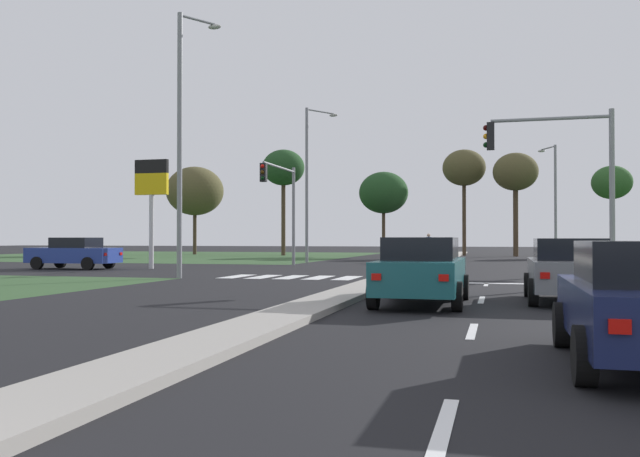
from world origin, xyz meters
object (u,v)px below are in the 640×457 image
object	(u,v)px
traffic_signal_near_right	(565,166)
treeline_near	(195,191)
treeline_sixth	(612,183)
car_grey_fifth	(569,270)
fuel_price_totem	(152,189)
treeline_third	(384,193)
car_maroon_third	(414,249)
car_teal_fourth	(422,270)
treeline_fourth	(464,168)
car_blue_second	(74,253)
street_lamp_third	(309,176)
pedestrian_at_median	(429,245)
traffic_signal_far_left	(283,195)
street_lamp_second	(183,132)
treeline_fifth	(515,173)
street_lamp_fourth	(554,195)
treeline_second	(283,169)

from	to	relation	value
traffic_signal_near_right	treeline_near	world-z (taller)	treeline_near
traffic_signal_near_right	treeline_sixth	distance (m)	38.20
car_grey_fifth	treeline_sixth	size ratio (longest dim) A/B	0.54
fuel_price_totem	treeline_third	world-z (taller)	treeline_third
car_maroon_third	car_teal_fourth	size ratio (longest dim) A/B	0.99
car_grey_fifth	fuel_price_totem	bearing A→B (deg)	143.44
treeline_fourth	car_blue_second	bearing A→B (deg)	-118.58
traffic_signal_near_right	street_lamp_third	world-z (taller)	street_lamp_third
treeline_sixth	fuel_price_totem	bearing A→B (deg)	-130.88
pedestrian_at_median	treeline_near	world-z (taller)	treeline_near
traffic_signal_far_left	treeline_near	distance (m)	30.66
street_lamp_third	pedestrian_at_median	xyz separation A→B (m)	(7.73, -0.59, -4.42)
traffic_signal_far_left	street_lamp_second	xyz separation A→B (m)	(-0.43, -11.39, 1.75)
car_maroon_third	treeline_fourth	world-z (taller)	treeline_fourth
car_grey_fifth	treeline_sixth	world-z (taller)	treeline_sixth
car_grey_fifth	treeline_near	size ratio (longest dim) A/B	0.49
street_lamp_third	treeline_fifth	bearing A→B (deg)	54.32
car_blue_second	traffic_signal_far_left	bearing A→B (deg)	-59.38
car_teal_fourth	street_lamp_second	xyz separation A→B (m)	(-10.21, 8.27, 4.90)
traffic_signal_far_left	treeline_fourth	distance (m)	28.65
street_lamp_third	treeline_fourth	xyz separation A→B (m)	(8.83, 20.31, 2.29)
car_maroon_third	traffic_signal_near_right	world-z (taller)	traffic_signal_near_right
car_blue_second	car_grey_fifth	xyz separation A→B (m)	(22.48, -12.70, -0.02)
car_maroon_third	fuel_price_totem	distance (m)	22.02
car_grey_fifth	traffic_signal_near_right	xyz separation A→B (m)	(0.55, 7.05, 3.24)
traffic_signal_near_right	pedestrian_at_median	world-z (taller)	traffic_signal_near_right
car_maroon_third	street_lamp_fourth	xyz separation A→B (m)	(10.18, 5.20, 4.14)
street_lamp_second	treeline_fourth	xyz separation A→B (m)	(8.88, 38.48, 2.17)
car_teal_fourth	street_lamp_second	bearing A→B (deg)	140.99
car_teal_fourth	treeline_third	size ratio (longest dim) A/B	0.61
treeline_third	treeline_fourth	xyz separation A→B (m)	(6.86, 2.91, 2.28)
car_grey_fifth	fuel_price_totem	size ratio (longest dim) A/B	0.74
street_lamp_third	fuel_price_totem	bearing A→B (deg)	-115.73
car_grey_fifth	treeline_second	xyz separation A→B (m)	(-20.70, 41.71, 7.14)
car_blue_second	treeline_fifth	bearing A→B (deg)	-35.81
street_lamp_third	fuel_price_totem	xyz separation A→B (m)	(-5.31, -11.01, -1.52)
traffic_signal_far_left	treeline_second	world-z (taller)	treeline_second
street_lamp_second	car_maroon_third	bearing A→B (deg)	77.25
treeline_third	treeline_sixth	bearing A→B (deg)	6.35
car_teal_fourth	treeline_sixth	distance (m)	47.57
treeline_sixth	treeline_second	bearing A→B (deg)	-174.31
treeline_near	street_lamp_third	bearing A→B (deg)	-47.82
pedestrian_at_median	treeline_fourth	world-z (taller)	treeline_fourth
traffic_signal_far_left	pedestrian_at_median	world-z (taller)	traffic_signal_far_left
fuel_price_totem	treeline_sixth	bearing A→B (deg)	49.12
treeline_near	treeline_third	xyz separation A→B (m)	(18.75, -1.13, -0.56)
car_blue_second	treeline_second	distance (m)	29.92
car_maroon_third	pedestrian_at_median	world-z (taller)	pedestrian_at_median
pedestrian_at_median	treeline_near	distance (m)	31.49
street_lamp_second	traffic_signal_far_left	bearing A→B (deg)	87.84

